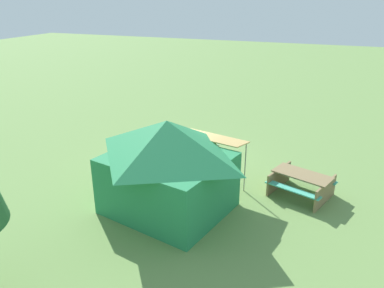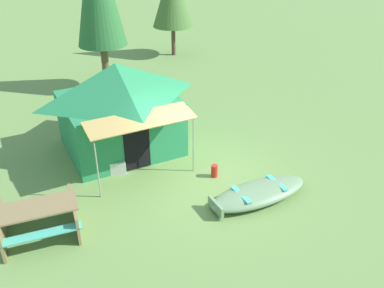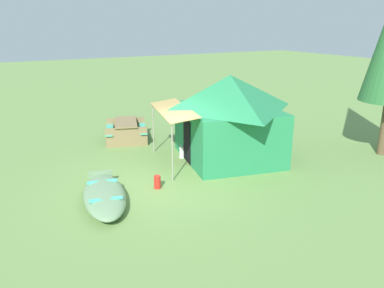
% 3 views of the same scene
% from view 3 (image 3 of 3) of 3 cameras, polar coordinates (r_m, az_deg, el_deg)
% --- Properties ---
extents(ground_plane, '(80.00, 80.00, 0.00)m').
position_cam_3_polar(ground_plane, '(11.09, -4.57, -5.74)').
color(ground_plane, '#678B48').
extents(beached_rowboat, '(2.96, 1.61, 0.38)m').
position_cam_3_polar(beached_rowboat, '(10.11, -12.75, -7.30)').
color(beached_rowboat, '#6A8B63').
rests_on(beached_rowboat, ground_plane).
extents(canvas_cabin_tent, '(4.10, 4.46, 2.78)m').
position_cam_3_polar(canvas_cabin_tent, '(12.70, 5.42, 4.08)').
color(canvas_cabin_tent, '#26814D').
rests_on(canvas_cabin_tent, ground_plane).
extents(picnic_table, '(2.16, 2.00, 0.76)m').
position_cam_3_polar(picnic_table, '(15.04, -9.64, 2.26)').
color(picnic_table, olive).
rests_on(picnic_table, ground_plane).
extents(cooler_box, '(0.61, 0.55, 0.38)m').
position_cam_3_polar(cooler_box, '(13.19, -1.06, -0.96)').
color(cooler_box, silver).
rests_on(cooler_box, ground_plane).
extents(fuel_can, '(0.25, 0.25, 0.36)m').
position_cam_3_polar(fuel_can, '(10.71, -5.11, -5.58)').
color(fuel_can, red).
rests_on(fuel_can, ground_plane).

